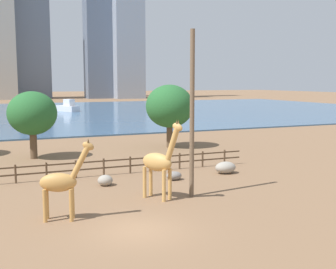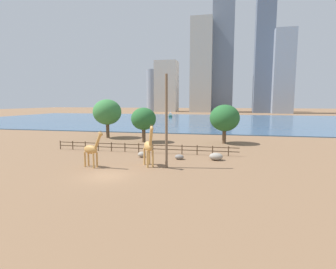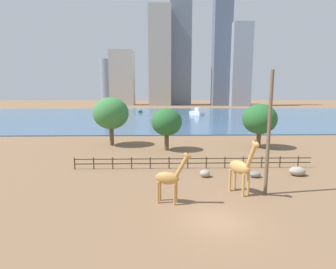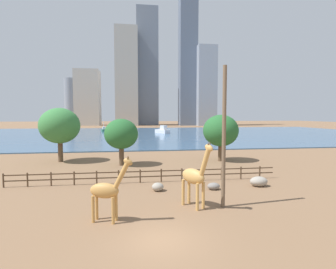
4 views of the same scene
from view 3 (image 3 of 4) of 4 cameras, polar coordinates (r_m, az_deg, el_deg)
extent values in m
plane|color=brown|center=(96.23, 0.57, 4.17)|extent=(400.00, 400.00, 0.00)
cube|color=#3D6084|center=(93.24, 0.64, 4.07)|extent=(180.00, 86.00, 0.20)
cylinder|color=#C18C47|center=(20.27, 1.81, -12.38)|extent=(0.24, 0.24, 1.66)
cylinder|color=#C18C47|center=(19.81, 1.44, -12.90)|extent=(0.24, 0.24, 1.66)
cylinder|color=#C18C47|center=(20.59, -1.73, -12.02)|extent=(0.24, 0.24, 1.66)
cylinder|color=#C18C47|center=(20.14, -2.18, -12.53)|extent=(0.24, 0.24, 1.66)
ellipsoid|color=#C18C47|center=(19.81, -0.18, -9.46)|extent=(1.97, 1.25, 0.96)
cylinder|color=#C18C47|center=(19.25, 3.00, -6.89)|extent=(1.14, 0.61, 1.76)
ellipsoid|color=#C18C47|center=(18.96, 4.26, -4.61)|extent=(0.76, 0.49, 0.61)
cone|color=brown|center=(18.96, 4.32, -3.74)|extent=(0.11, 0.11, 0.17)
cone|color=brown|center=(18.82, 4.23, -3.84)|extent=(0.11, 0.11, 0.17)
cylinder|color=tan|center=(22.53, 17.07, -10.24)|extent=(0.30, 0.30, 1.88)
cylinder|color=tan|center=(22.12, 16.06, -10.56)|extent=(0.30, 0.30, 1.88)
cylinder|color=tan|center=(23.45, 14.34, -9.35)|extent=(0.30, 0.30, 1.88)
cylinder|color=tan|center=(23.05, 13.33, -9.64)|extent=(0.30, 0.30, 1.88)
ellipsoid|color=tan|center=(22.40, 15.31, -6.87)|extent=(1.78, 2.21, 1.09)
cylinder|color=tan|center=(21.39, 17.68, -4.42)|extent=(0.81, 1.04, 2.07)
ellipsoid|color=tan|center=(20.97, 18.53, -1.99)|extent=(0.69, 0.84, 0.64)
cone|color=brown|center=(20.98, 18.72, -1.11)|extent=(0.14, 0.14, 0.20)
cone|color=brown|center=(20.85, 18.43, -1.16)|extent=(0.14, 0.14, 0.20)
cylinder|color=brown|center=(22.24, 21.08, 0.06)|extent=(0.28, 0.28, 9.98)
ellipsoid|color=gray|center=(27.42, 18.42, -8.23)|extent=(1.11, 0.81, 0.61)
ellipsoid|color=gray|center=(26.42, 8.04, -8.37)|extent=(1.02, 0.96, 0.72)
ellipsoid|color=gray|center=(29.60, 26.34, -7.15)|extent=(1.64, 1.20, 0.90)
cylinder|color=#4C3826|center=(30.32, -19.67, -5.96)|extent=(0.14, 0.14, 1.30)
cylinder|color=#4C3826|center=(29.75, -15.88, -6.06)|extent=(0.14, 0.14, 1.30)
cylinder|color=#4C3826|center=(29.31, -11.97, -6.13)|extent=(0.14, 0.14, 1.30)
cylinder|color=#4C3826|center=(29.01, -7.95, -6.18)|extent=(0.14, 0.14, 1.30)
cylinder|color=#4C3826|center=(28.85, -3.88, -6.20)|extent=(0.14, 0.14, 1.30)
cylinder|color=#4C3826|center=(28.84, 0.23, -6.18)|extent=(0.14, 0.14, 1.30)
cylinder|color=#4C3826|center=(28.98, 4.31, -6.13)|extent=(0.14, 0.14, 1.30)
cylinder|color=#4C3826|center=(29.26, 8.33, -6.06)|extent=(0.14, 0.14, 1.30)
cylinder|color=#4C3826|center=(29.68, 12.26, -5.95)|extent=(0.14, 0.14, 1.30)
cylinder|color=#4C3826|center=(30.23, 16.06, -5.83)|extent=(0.14, 0.14, 1.30)
cylinder|color=#4C3826|center=(30.91, 19.71, -5.68)|extent=(0.14, 0.14, 1.30)
cylinder|color=#4C3826|center=(31.71, 23.18, -5.52)|extent=(0.14, 0.14, 1.30)
cylinder|color=#4C3826|center=(32.62, 26.48, -5.35)|extent=(0.14, 0.14, 1.30)
cube|color=#4C3826|center=(28.94, 5.67, -5.24)|extent=(26.10, 0.08, 0.10)
cube|color=#4C3826|center=(29.07, 5.65, -6.23)|extent=(26.10, 0.08, 0.10)
cylinder|color=brown|center=(41.76, 19.11, -1.16)|extent=(0.64, 0.64, 2.37)
ellipsoid|color=#26602D|center=(41.34, 19.34, 3.19)|extent=(5.01, 5.01, 4.51)
cylinder|color=brown|center=(42.23, -12.15, -0.39)|extent=(0.66, 0.66, 2.89)
ellipsoid|color=#387A3D|center=(41.80, -12.32, 4.55)|extent=(5.51, 5.51, 4.96)
cylinder|color=brown|center=(37.77, -0.29, -1.68)|extent=(0.63, 0.63, 2.38)
ellipsoid|color=#26602D|center=(37.33, -0.29, 2.75)|extent=(4.36, 4.36, 3.92)
cube|color=#337259|center=(109.43, -6.15, 5.04)|extent=(2.38, 4.49, 0.85)
cube|color=silver|center=(108.84, -6.12, 5.52)|extent=(1.32, 1.71, 1.02)
cylinder|color=silver|center=(109.53, -6.18, 6.05)|extent=(0.14, 0.14, 2.99)
cube|color=silver|center=(96.25, 6.28, 4.61)|extent=(4.97, 6.61, 1.26)
cube|color=silver|center=(95.52, 6.57, 5.41)|extent=(2.40, 2.71, 1.51)
cube|color=slate|center=(179.16, 11.79, 21.74)|extent=(11.23, 8.59, 96.12)
cube|color=#939EAD|center=(173.49, 15.46, 14.29)|extent=(11.94, 10.46, 49.88)
cube|color=slate|center=(187.43, 2.65, 18.56)|extent=(14.53, 11.72, 78.28)
cube|color=#ADA89E|center=(176.90, -1.81, 16.45)|extent=(14.22, 15.22, 61.84)
cylinder|color=gray|center=(181.55, -13.20, 10.98)|extent=(8.11, 8.11, 29.95)
cube|color=#B7B2A8|center=(182.48, -9.91, 11.98)|extent=(15.57, 13.99, 35.74)
camera|label=1|loc=(3.51, -132.46, -28.05)|focal=45.00mm
camera|label=2|loc=(16.00, 113.00, -7.74)|focal=28.00mm
camera|label=4|loc=(3.83, 34.28, -19.10)|focal=28.00mm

